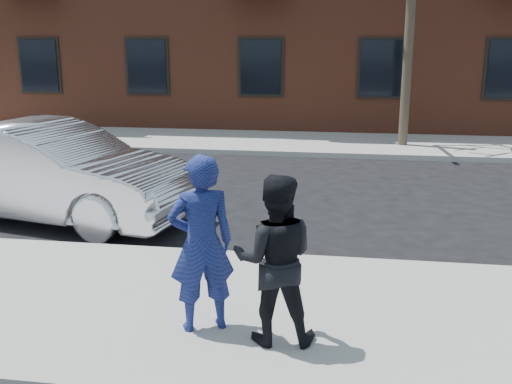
# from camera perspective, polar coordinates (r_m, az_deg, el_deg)

# --- Properties ---
(ground) EXTENTS (100.00, 100.00, 0.00)m
(ground) POSITION_cam_1_polar(r_m,az_deg,el_deg) (7.71, -14.71, -10.01)
(ground) COLOR black
(ground) RESTS_ON ground
(near_sidewalk) EXTENTS (50.00, 3.50, 0.15)m
(near_sidewalk) POSITION_cam_1_polar(r_m,az_deg,el_deg) (7.47, -15.51, -10.24)
(near_sidewalk) COLOR gray
(near_sidewalk) RESTS_ON ground
(near_curb) EXTENTS (50.00, 0.10, 0.15)m
(near_curb) POSITION_cam_1_polar(r_m,az_deg,el_deg) (9.01, -10.87, -5.62)
(near_curb) COLOR #999691
(near_curb) RESTS_ON ground
(far_sidewalk) EXTENTS (50.00, 3.50, 0.15)m
(far_sidewalk) POSITION_cam_1_polar(r_m,az_deg,el_deg) (18.15, -0.65, 4.82)
(far_sidewalk) COLOR gray
(far_sidewalk) RESTS_ON ground
(far_curb) EXTENTS (50.00, 0.10, 0.15)m
(far_curb) POSITION_cam_1_polar(r_m,az_deg,el_deg) (16.40, -1.68, 3.77)
(far_curb) COLOR #999691
(far_curb) RESTS_ON ground
(silver_sedan) EXTENTS (5.47, 2.84, 1.72)m
(silver_sedan) POSITION_cam_1_polar(r_m,az_deg,el_deg) (11.04, -19.07, 1.81)
(silver_sedan) COLOR silver
(silver_sedan) RESTS_ON ground
(man_hoodie) EXTENTS (0.81, 0.70, 1.88)m
(man_hoodie) POSITION_cam_1_polar(r_m,az_deg,el_deg) (6.17, -5.23, -4.93)
(man_hoodie) COLOR navy
(man_hoodie) RESTS_ON near_sidewalk
(man_peacoat) EXTENTS (0.91, 0.74, 1.73)m
(man_peacoat) POSITION_cam_1_polar(r_m,az_deg,el_deg) (5.93, 1.80, -6.45)
(man_peacoat) COLOR black
(man_peacoat) RESTS_ON near_sidewalk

